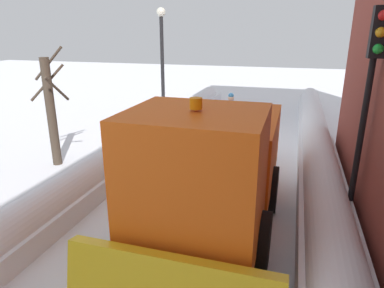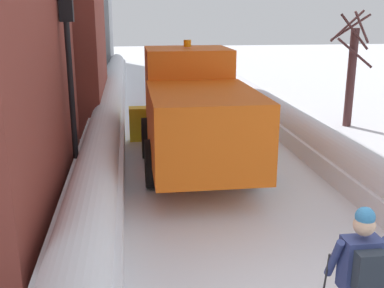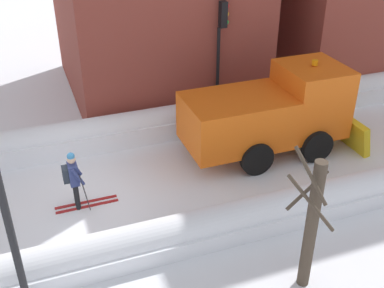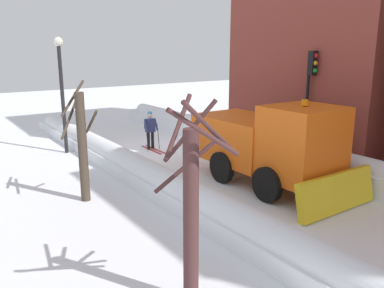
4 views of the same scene
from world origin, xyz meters
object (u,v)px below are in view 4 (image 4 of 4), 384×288
object	(u,v)px
skier	(150,128)
street_lamp	(61,81)
traffic_light_pole	(310,87)
bare_tree_mid	(191,208)
plow_truck	(269,143)
bare_tree_near	(82,145)

from	to	relation	value
skier	street_lamp	bearing A→B (deg)	-24.28
traffic_light_pole	bare_tree_mid	bearing A→B (deg)	27.76
plow_truck	skier	xyz separation A→B (m)	(0.91, -6.73, -0.48)
bare_tree_mid	skier	bearing A→B (deg)	-115.16
traffic_light_pole	street_lamp	distance (m)	10.44
plow_truck	skier	distance (m)	6.81
street_lamp	traffic_light_pole	bearing A→B (deg)	133.46
street_lamp	bare_tree_mid	size ratio (longest dim) A/B	1.31
plow_truck	street_lamp	world-z (taller)	street_lamp
plow_truck	bare_tree_mid	bearing A→B (deg)	33.22
traffic_light_pole	street_lamp	size ratio (longest dim) A/B	0.89
street_lamp	bare_tree_near	xyz separation A→B (m)	(1.32, 6.08, -1.45)
skier	bare_tree_near	xyz separation A→B (m)	(4.79, 4.51, 0.78)
skier	traffic_light_pole	bearing A→B (deg)	121.69
skier	street_lamp	size ratio (longest dim) A/B	0.36
skier	bare_tree_mid	world-z (taller)	bare_tree_mid
bare_tree_near	bare_tree_mid	distance (m)	6.08
bare_tree_near	skier	bearing A→B (deg)	-136.74
skier	traffic_light_pole	size ratio (longest dim) A/B	0.40
plow_truck	skier	size ratio (longest dim) A/B	3.31
plow_truck	bare_tree_near	world-z (taller)	bare_tree_near
bare_tree_near	bare_tree_mid	size ratio (longest dim) A/B	0.95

